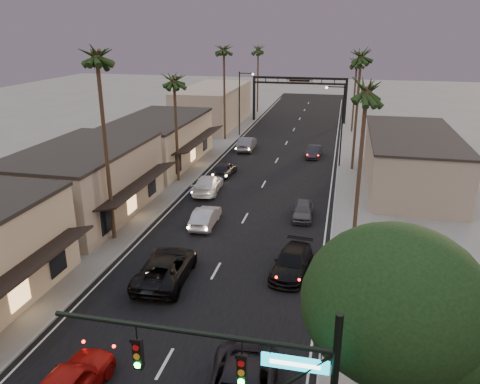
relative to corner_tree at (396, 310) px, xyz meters
The scene contains 28 objects.
ground 34.43m from the corner_tree, 106.23° to the left, with size 200.00×200.00×0.00m, color slate.
road 39.19m from the corner_tree, 104.16° to the left, with size 14.00×120.00×0.02m, color black.
sidewalk_left 48.78m from the corner_tree, 113.07° to the left, with size 5.00×92.00×0.12m, color slate.
sidewalk_right 44.94m from the corner_tree, 89.97° to the left, with size 5.00×92.00×0.12m, color slate.
storefront_mid 29.32m from the corner_tree, 140.47° to the left, with size 8.00×14.00×5.50m, color gray.
storefront_far 41.37m from the corner_tree, 123.05° to the left, with size 8.00×16.00×5.00m, color #C3B395.
storefront_dist 61.86m from the corner_tree, 111.33° to the left, with size 8.00×20.00×6.00m, color gray.
building_right 33.05m from the corner_tree, 82.09° to the left, with size 8.00×18.00×5.00m, color gray.
corner_tree is the anchor object (origin of this frame).
arch 63.26m from the corner_tree, 98.62° to the left, with size 15.20×0.40×7.27m.
streetlight_right 37.64m from the corner_tree, 93.89° to the left, with size 2.13×0.30×9.00m.
streetlight_left 53.15m from the corner_tree, 107.97° to the left, with size 2.13×0.30×9.00m.
palm_lb 24.36m from the corner_tree, 141.17° to the left, with size 3.20×3.20×15.20m.
palm_lc 34.09m from the corner_tree, 122.34° to the left, with size 3.20×3.20×12.20m.
palm_ld 51.28m from the corner_tree, 110.81° to the left, with size 3.20×3.20×14.20m.
palm_ra 17.45m from the corner_tree, 93.03° to the left, with size 3.20×3.20×13.20m.
palm_rb 37.12m from the corner_tree, 91.37° to the left, with size 3.20×3.20×14.20m.
palm_rc 56.74m from the corner_tree, 90.89° to the left, with size 3.20×3.20×12.20m.
palm_far 72.96m from the corner_tree, 104.14° to the left, with size 3.20×3.20×13.20m.
oncoming_red 13.52m from the corner_tree, behind, with size 1.99×4.95×1.69m, color #A10E0B.
oncoming_pickup 16.47m from the corner_tree, 141.14° to the left, with size 2.84×6.15×1.71m, color black.
oncoming_silver 22.75m from the corner_tree, 123.48° to the left, with size 1.55×4.45×1.47m, color #9E9FA4.
oncoming_white 30.19m from the corner_tree, 118.64° to the left, with size 2.25×5.54×1.61m, color silver.
oncoming_dgrey 34.97m from the corner_tree, 113.91° to the left, with size 1.71×4.26×1.45m, color black.
oncoming_grey_far 45.14m from the corner_tree, 108.14° to the left, with size 1.79×5.14×1.69m, color #56565C.
curbside_black 14.23m from the corner_tree, 110.77° to the left, with size 2.08×5.11×1.48m, color black.
curbside_grey 22.82m from the corner_tree, 102.67° to the left, with size 1.59×3.94×1.34m, color #434348.
curbside_far 41.76m from the corner_tree, 97.43° to the left, with size 1.45×4.15×1.37m, color black.
Camera 1 is at (7.32, -6.68, 14.84)m, focal length 35.00 mm.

